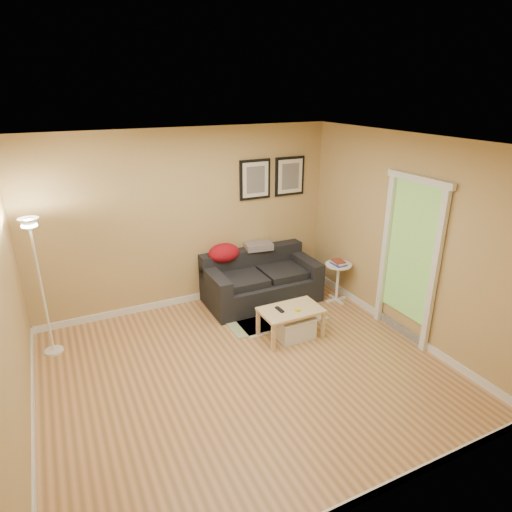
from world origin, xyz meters
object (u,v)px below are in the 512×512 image
coffee_table (291,323)px  book_stack (339,262)px  side_table (337,282)px  storage_bin (295,327)px  floor_lamp (42,292)px  sofa (262,278)px

coffee_table → book_stack: bearing=10.2°
side_table → book_stack: book_stack is taller
coffee_table → storage_bin: bearing=-66.1°
floor_lamp → storage_bin: bearing=-19.3°
storage_bin → floor_lamp: 3.14m
book_stack → floor_lamp: bearing=178.4°
floor_lamp → book_stack: bearing=-5.7°
coffee_table → book_stack: book_stack is taller
coffee_table → storage_bin: 0.08m
coffee_table → book_stack: size_ratio=3.61×
book_stack → floor_lamp: floor_lamp is taller
storage_bin → side_table: bearing=29.4°
side_table → book_stack: bearing=-130.8°
side_table → floor_lamp: floor_lamp is taller
coffee_table → floor_lamp: bearing=145.0°
coffee_table → floor_lamp: floor_lamp is taller
storage_bin → book_stack: size_ratio=2.22×
coffee_table → floor_lamp: size_ratio=0.46×
sofa → floor_lamp: size_ratio=0.97×
storage_bin → side_table: (1.13, 0.63, 0.15)m
coffee_table → book_stack: (1.15, 0.57, 0.44)m
book_stack → sofa: bearing=157.1°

